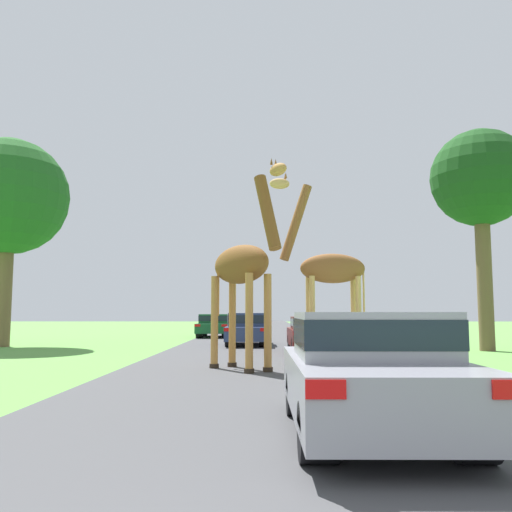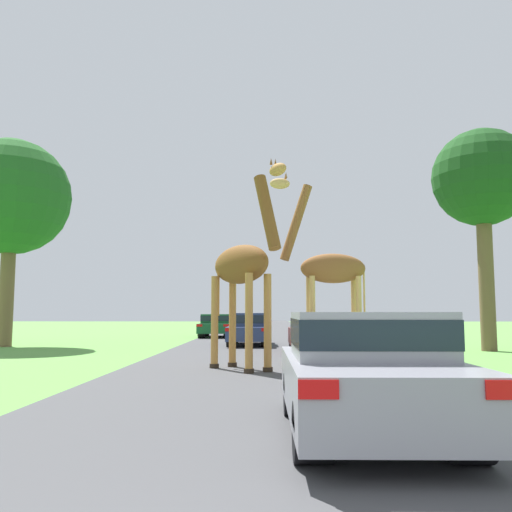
# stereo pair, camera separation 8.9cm
# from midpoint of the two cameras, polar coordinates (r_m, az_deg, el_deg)

# --- Properties ---
(road) EXTENTS (7.25, 120.00, 0.00)m
(road) POSITION_cam_midpoint_polar(r_m,az_deg,el_deg) (31.09, 0.89, -8.55)
(road) COLOR #424244
(road) RESTS_ON ground
(giraffe_near_road) EXTENTS (2.11, 2.55, 5.08)m
(giraffe_near_road) POSITION_cam_midpoint_polar(r_m,az_deg,el_deg) (13.62, -1.16, -1.42)
(giraffe_near_road) COLOR #B77F3D
(giraffe_near_road) RESTS_ON ground
(giraffe_companion) EXTENTS (2.69, 0.84, 5.30)m
(giraffe_companion) POSITION_cam_midpoint_polar(r_m,az_deg,el_deg) (15.06, 7.71, -1.50)
(giraffe_companion) COLOR tan
(giraffe_companion) RESTS_ON ground
(car_lead_maroon) EXTENTS (1.86, 4.04, 1.44)m
(car_lead_maroon) POSITION_cam_midpoint_polar(r_m,az_deg,el_deg) (6.69, 11.88, -11.65)
(car_lead_maroon) COLOR gray
(car_lead_maroon) RESTS_ON ground
(car_queue_right) EXTENTS (1.77, 4.32, 1.39)m
(car_queue_right) POSITION_cam_midpoint_polar(r_m,az_deg,el_deg) (23.86, -0.66, -7.60)
(car_queue_right) COLOR navy
(car_queue_right) RESTS_ON ground
(car_queue_left) EXTENTS (1.85, 3.97, 1.40)m
(car_queue_left) POSITION_cam_midpoint_polar(r_m,az_deg,el_deg) (11.61, 12.45, -9.20)
(car_queue_left) COLOR silver
(car_queue_left) RESTS_ON ground
(car_far_ahead) EXTENTS (1.78, 4.14, 1.30)m
(car_far_ahead) POSITION_cam_midpoint_polar(r_m,az_deg,el_deg) (31.48, -4.13, -7.23)
(car_far_ahead) COLOR #144C28
(car_far_ahead) RESTS_ON ground
(car_verge_right) EXTENTS (1.77, 4.13, 1.26)m
(car_verge_right) POSITION_cam_midpoint_polar(r_m,az_deg,el_deg) (19.67, 6.39, -8.07)
(car_verge_right) COLOR #561914
(car_verge_right) RESTS_ON ground
(tree_right_cluster) EXTENTS (3.71, 3.71, 8.39)m
(tree_right_cluster) POSITION_cam_midpoint_polar(r_m,az_deg,el_deg) (22.52, 22.80, 7.33)
(tree_right_cluster) COLOR brown
(tree_right_cluster) RESTS_ON ground
(tree_far_right) EXTENTS (4.96, 4.96, 8.82)m
(tree_far_right) POSITION_cam_midpoint_polar(r_m,az_deg,el_deg) (25.49, -24.28, 5.60)
(tree_far_right) COLOR brown
(tree_far_right) RESTS_ON ground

